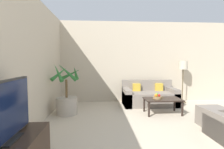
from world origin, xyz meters
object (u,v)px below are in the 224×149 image
(apple_red, at_px, (159,95))
(ottoman, at_px, (212,117))
(coffee_table, at_px, (163,101))
(fruit_bowl, at_px, (157,98))
(orange_fruit, at_px, (156,95))
(apple_green, at_px, (157,95))
(potted_palm, at_px, (67,100))
(television, at_px, (8,111))
(floor_lamp, at_px, (183,68))
(sofa_loveseat, at_px, (149,96))

(apple_red, relative_size, ottoman, 0.13)
(coffee_table, relative_size, fruit_bowl, 4.14)
(apple_red, relative_size, orange_fruit, 0.91)
(fruit_bowl, relative_size, apple_green, 2.76)
(orange_fruit, xyz_separation_m, ottoman, (0.92, -0.92, -0.29))
(apple_green, bearing_deg, potted_palm, 178.06)
(orange_fruit, bearing_deg, television, -134.43)
(fruit_bowl, bearing_deg, potted_palm, 176.66)
(coffee_table, bearing_deg, floor_lamp, 46.66)
(potted_palm, relative_size, orange_fruit, 17.73)
(floor_lamp, height_order, ottoman, floor_lamp)
(fruit_bowl, bearing_deg, floor_lamp, 42.92)
(sofa_loveseat, distance_m, apple_green, 0.90)
(apple_red, bearing_deg, orange_fruit, -178.25)
(fruit_bowl, bearing_deg, apple_green, 89.42)
(television, xyz_separation_m, potted_palm, (0.12, 2.64, -0.47))
(television, relative_size, apple_red, 13.81)
(television, relative_size, ottoman, 1.82)
(potted_palm, xyz_separation_m, sofa_loveseat, (2.41, 0.79, -0.12))
(fruit_bowl, distance_m, apple_green, 0.09)
(apple_green, relative_size, orange_fruit, 1.09)
(orange_fruit, bearing_deg, sofa_loveseat, 84.02)
(apple_green, bearing_deg, sofa_loveseat, 86.49)
(potted_palm, height_order, fruit_bowl, potted_palm)
(ottoman, bearing_deg, floor_lamp, 80.26)
(television, bearing_deg, apple_green, 45.98)
(television, xyz_separation_m, apple_red, (2.51, 2.48, -0.36))
(fruit_bowl, bearing_deg, television, -134.66)
(sofa_loveseat, bearing_deg, potted_palm, -161.92)
(orange_fruit, bearing_deg, ottoman, -44.78)
(potted_palm, bearing_deg, apple_red, -3.84)
(floor_lamp, relative_size, apple_green, 16.86)
(floor_lamp, xyz_separation_m, fruit_bowl, (-1.24, -1.15, -0.71))
(sofa_loveseat, distance_m, orange_fruit, 0.98)
(potted_palm, distance_m, apple_red, 2.40)
(ottoman, bearing_deg, apple_green, 131.25)
(potted_palm, xyz_separation_m, orange_fruit, (2.31, -0.16, 0.11))
(television, bearing_deg, apple_red, 44.57)
(coffee_table, distance_m, ottoman, 1.20)
(apple_green, bearing_deg, television, -134.02)
(television, relative_size, potted_palm, 0.71)
(coffee_table, distance_m, fruit_bowl, 0.16)
(floor_lamp, height_order, coffee_table, floor_lamp)
(floor_lamp, distance_m, orange_fruit, 1.86)
(television, bearing_deg, orange_fruit, 45.57)
(television, relative_size, fruit_bowl, 4.19)
(potted_palm, distance_m, coffee_table, 2.50)
(potted_palm, relative_size, fruit_bowl, 5.92)
(apple_green, bearing_deg, floor_lamp, 41.48)
(ottoman, bearing_deg, coffee_table, 128.47)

